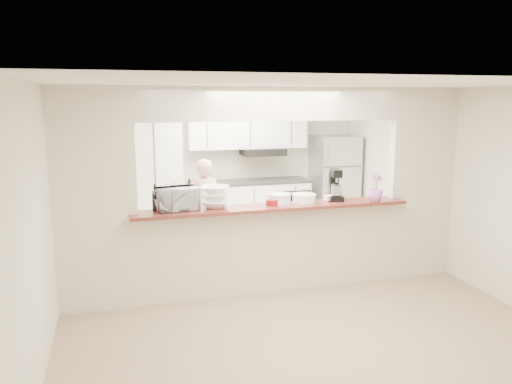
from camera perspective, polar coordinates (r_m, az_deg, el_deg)
name	(u,v)px	position (r m, az deg, el deg)	size (l,w,h in m)	color
floor	(272,290)	(6.38, 1.86, -11.08)	(6.00, 6.00, 0.00)	tan
tile_overlay	(241,253)	(7.78, -1.68, -6.99)	(5.00, 2.90, 0.01)	silver
partition	(273,173)	(5.99, 1.94, 2.20)	(5.00, 0.15, 2.50)	beige
bar_counter	(273,246)	(6.19, 1.90, -6.14)	(3.40, 0.38, 1.09)	beige
kitchen_cabinets	(214,180)	(8.63, -4.86, 1.36)	(3.15, 0.62, 2.25)	white
refrigerator	(334,182)	(9.28, 8.92, 1.14)	(0.75, 0.70, 1.70)	#B5B5BA
flower_left	(164,196)	(5.82, -10.50, -0.46)	(0.30, 0.26, 0.34)	pink
wine_bottle_a	(155,200)	(5.84, -11.48, -0.93)	(0.06, 0.06, 0.31)	black
wine_bottle_b	(190,197)	(5.88, -7.60, -0.57)	(0.07, 0.07, 0.35)	black
toaster_oven	(177,199)	(5.84, -9.03, -0.75)	(0.47, 0.32, 0.26)	#AAAAAF
serving_bowls	(215,197)	(5.91, -4.69, -0.58)	(0.34, 0.34, 0.25)	white
plate_stack_a	(280,199)	(6.11, 2.73, -0.78)	(0.27, 0.27, 0.12)	white
plate_stack_b	(304,198)	(6.22, 5.52, -0.71)	(0.30, 0.30, 0.10)	white
red_bowl	(272,202)	(6.02, 1.86, -1.20)	(0.15, 0.15, 0.07)	maroon
tan_bowl	(275,200)	(6.15, 2.13, -0.98)	(0.15, 0.15, 0.07)	beige
utensil_caddy	(332,194)	(6.38, 8.63, -0.18)	(0.24, 0.18, 0.21)	silver
stand_mixer	(335,186)	(6.40, 9.04, 0.66)	(0.22, 0.30, 0.40)	black
flower_right	(375,187)	(6.41, 13.47, 0.54)	(0.20, 0.20, 0.36)	#CF70D0
person	(204,206)	(7.71, -5.93, -1.63)	(0.53, 0.35, 1.46)	tan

